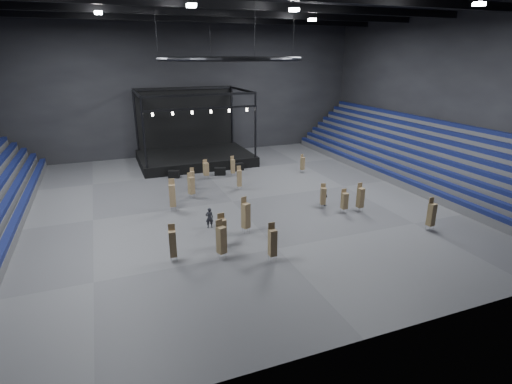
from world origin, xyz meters
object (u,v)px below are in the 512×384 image
object	(u,v)px
chair_stack_4	(272,242)
chair_stack_7	(206,169)
stage	(194,150)
chair_stack_2	(221,239)
chair_stack_8	(246,215)
chair_stack_14	(222,230)
flight_case_left	(174,174)
chair_stack_5	(323,196)
chair_stack_1	(172,195)
man_center	(209,218)
chair_stack_0	(173,243)
chair_stack_10	(233,166)
chair_stack_13	(344,200)
chair_stack_15	(431,214)
chair_stack_11	(360,197)
chair_stack_3	(303,163)
chair_stack_9	(192,178)
flight_case_mid	(220,171)
chair_stack_12	(239,178)
flight_case_right	(238,167)
crew_member	(324,197)

from	to	relation	value
chair_stack_4	chair_stack_7	distance (m)	20.01
stage	chair_stack_2	world-z (taller)	stage
chair_stack_8	chair_stack_14	size ratio (longest dim) A/B	1.17
flight_case_left	chair_stack_5	xyz separation A→B (m)	(10.98, -14.41, 0.79)
chair_stack_1	chair_stack_14	size ratio (longest dim) A/B	1.17
man_center	chair_stack_0	bearing A→B (deg)	55.33
chair_stack_10	chair_stack_13	distance (m)	15.41
chair_stack_5	man_center	bearing A→B (deg)	-159.48
chair_stack_15	stage	bearing A→B (deg)	109.12
flight_case_left	chair_stack_10	xyz separation A→B (m)	(6.48, -1.78, 0.78)
chair_stack_2	chair_stack_11	distance (m)	14.52
chair_stack_3	chair_stack_13	bearing A→B (deg)	-118.30
chair_stack_9	chair_stack_13	distance (m)	15.86
chair_stack_2	chair_stack_3	size ratio (longest dim) A/B	1.29
flight_case_left	chair_stack_8	bearing A→B (deg)	-81.30
man_center	chair_stack_1	bearing A→B (deg)	-61.38
flight_case_mid	chair_stack_8	distance (m)	16.28
chair_stack_5	man_center	xyz separation A→B (m)	(-10.80, -0.49, -0.34)
flight_case_mid	chair_stack_3	bearing A→B (deg)	-15.04
chair_stack_1	chair_stack_5	size ratio (longest dim) A/B	1.28
chair_stack_5	chair_stack_9	xyz separation A→B (m)	(-9.87, 9.69, -0.04)
flight_case_left	chair_stack_14	world-z (taller)	chair_stack_14
chair_stack_2	chair_stack_5	distance (m)	12.77
chair_stack_8	chair_stack_9	world-z (taller)	chair_stack_8
chair_stack_3	chair_stack_4	xyz separation A→B (m)	(-11.90, -18.38, 0.27)
chair_stack_5	chair_stack_2	bearing A→B (deg)	-134.99
chair_stack_5	chair_stack_8	distance (m)	8.76
flight_case_mid	chair_stack_9	bearing A→B (deg)	-136.75
chair_stack_4	chair_stack_10	size ratio (longest dim) A/B	1.18
flight_case_mid	chair_stack_7	distance (m)	2.24
flight_case_left	chair_stack_9	size ratio (longest dim) A/B	0.55
chair_stack_9	chair_stack_14	xyz separation A→B (m)	(-0.92, -13.74, 0.18)
chair_stack_3	chair_stack_7	size ratio (longest dim) A/B	1.00
chair_stack_13	chair_stack_2	bearing A→B (deg)	-162.04
flight_case_left	flight_case_mid	world-z (taller)	flight_case_mid
chair_stack_0	chair_stack_12	size ratio (longest dim) A/B	1.08
chair_stack_0	chair_stack_4	world-z (taller)	chair_stack_4
flight_case_mid	chair_stack_4	bearing A→B (deg)	-96.74
chair_stack_11	chair_stack_13	world-z (taller)	chair_stack_11
chair_stack_9	man_center	bearing A→B (deg)	-90.95
chair_stack_1	flight_case_right	bearing A→B (deg)	57.42
flight_case_left	chair_stack_11	world-z (taller)	chair_stack_11
stage	chair_stack_9	size ratio (longest dim) A/B	6.13
chair_stack_15	chair_stack_14	bearing A→B (deg)	163.43
stage	chair_stack_13	bearing A→B (deg)	-69.72
chair_stack_1	crew_member	bearing A→B (deg)	-4.69
chair_stack_10	chair_stack_15	size ratio (longest dim) A/B	0.86
chair_stack_7	chair_stack_12	xyz separation A→B (m)	(2.28, -4.86, 0.08)
chair_stack_2	chair_stack_0	bearing A→B (deg)	144.46
stage	chair_stack_14	distance (m)	25.17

